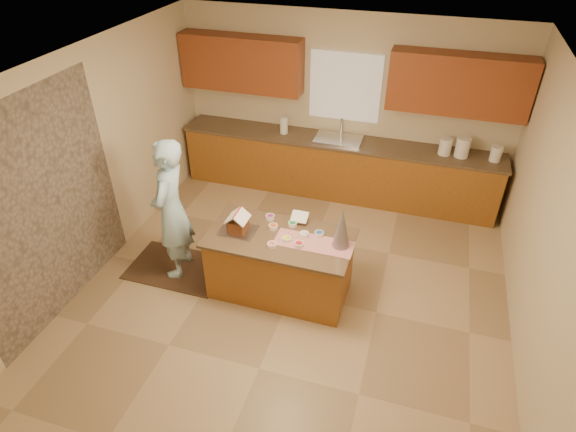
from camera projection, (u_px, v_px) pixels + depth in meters
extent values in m
plane|color=tan|center=(291.00, 294.00, 5.81)|extent=(5.50, 5.50, 0.00)
plane|color=silver|center=(292.00, 73.00, 4.27)|extent=(5.50, 5.50, 0.00)
plane|color=beige|center=(344.00, 106.00, 7.20)|extent=(5.50, 5.50, 0.00)
plane|color=beige|center=(88.00, 167.00, 5.64)|extent=(5.50, 5.50, 0.00)
plane|color=beige|center=(550.00, 244.00, 4.44)|extent=(5.50, 5.50, 0.00)
plane|color=gray|center=(45.00, 210.00, 5.07)|extent=(0.00, 2.50, 2.50)
cube|color=white|center=(345.00, 87.00, 7.01)|extent=(1.05, 0.03, 1.00)
cube|color=#925F1E|center=(336.00, 168.00, 7.48)|extent=(4.80, 0.60, 0.88)
cube|color=brown|center=(338.00, 141.00, 7.22)|extent=(4.85, 0.63, 0.04)
cube|color=#964320|center=(242.00, 63.00, 7.12)|extent=(1.85, 0.35, 0.80)
cube|color=#964320|center=(459.00, 84.00, 6.37)|extent=(1.85, 0.35, 0.80)
cube|color=silver|center=(338.00, 142.00, 7.23)|extent=(0.70, 0.45, 0.12)
cylinder|color=silver|center=(341.00, 127.00, 7.27)|extent=(0.03, 0.03, 0.28)
cube|color=#925F1E|center=(280.00, 265.00, 5.65)|extent=(1.60, 0.81, 0.78)
cube|color=brown|center=(280.00, 238.00, 5.42)|extent=(1.67, 0.88, 0.04)
cube|color=#A90C18|center=(314.00, 243.00, 5.31)|extent=(0.89, 0.33, 0.01)
cube|color=silver|center=(238.00, 230.00, 5.49)|extent=(0.41, 0.30, 0.02)
cube|color=white|center=(300.00, 217.00, 5.60)|extent=(0.20, 0.15, 0.08)
cone|color=silver|center=(342.00, 228.00, 5.14)|extent=(0.20, 0.20, 0.49)
cube|color=black|center=(178.00, 268.00, 6.20)|extent=(1.23, 0.80, 0.01)
imported|color=#AAD8F2|center=(171.00, 210.00, 5.67)|extent=(0.53, 0.72, 1.81)
cylinder|color=white|center=(445.00, 146.00, 6.77)|extent=(0.17, 0.17, 0.24)
cylinder|color=white|center=(463.00, 147.00, 6.70)|extent=(0.20, 0.20, 0.28)
cylinder|color=white|center=(496.00, 154.00, 6.61)|extent=(0.15, 0.15, 0.22)
cylinder|color=white|center=(284.00, 125.00, 7.34)|extent=(0.12, 0.12, 0.26)
cube|color=brown|center=(238.00, 225.00, 5.44)|extent=(0.20, 0.21, 0.14)
cube|color=white|center=(233.00, 215.00, 5.39)|extent=(0.13, 0.25, 0.11)
cube|color=white|center=(242.00, 217.00, 5.36)|extent=(0.13, 0.25, 0.11)
cylinder|color=red|center=(237.00, 212.00, 5.35)|extent=(0.02, 0.25, 0.02)
cylinder|color=#A5377E|center=(270.00, 217.00, 5.69)|extent=(0.11, 0.11, 0.05)
cylinder|color=red|center=(299.00, 245.00, 5.26)|extent=(0.11, 0.11, 0.05)
cylinder|color=#FBF827|center=(287.00, 239.00, 5.33)|extent=(0.11, 0.11, 0.05)
cylinder|color=orange|center=(273.00, 227.00, 5.53)|extent=(0.11, 0.11, 0.05)
cylinder|color=#2F59B1|center=(319.00, 234.00, 5.41)|extent=(0.11, 0.11, 0.05)
cylinder|color=#E66D6D|center=(272.00, 245.00, 5.25)|extent=(0.11, 0.11, 0.05)
cylinder|color=#27AD61|center=(293.00, 224.00, 5.57)|extent=(0.11, 0.11, 0.05)
cylinder|color=silver|center=(304.00, 235.00, 5.41)|extent=(0.11, 0.11, 0.05)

